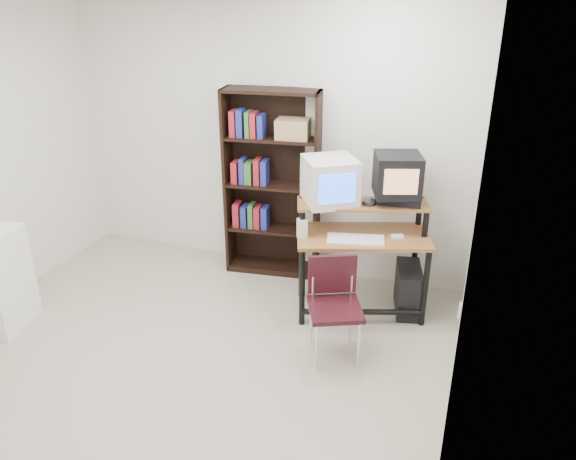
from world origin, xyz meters
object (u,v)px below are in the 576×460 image
(crt_tv, at_px, (397,175))
(pc_tower, at_px, (408,289))
(computer_desk, at_px, (362,240))
(school_chair, at_px, (334,298))
(crt_monitor, at_px, (330,181))
(bookshelf, at_px, (273,182))

(crt_tv, height_order, pc_tower, crt_tv)
(computer_desk, height_order, crt_tv, crt_tv)
(computer_desk, distance_m, school_chair, 0.72)
(crt_tv, height_order, school_chair, crt_tv)
(crt_tv, relative_size, pc_tower, 1.04)
(crt_monitor, xyz_separation_m, pc_tower, (0.72, 0.10, -0.95))
(crt_tv, distance_m, bookshelf, 1.29)
(pc_tower, relative_size, bookshelf, 0.25)
(bookshelf, bearing_deg, crt_tv, -20.34)
(crt_tv, bearing_deg, crt_monitor, 179.16)
(computer_desk, relative_size, crt_tv, 2.64)
(crt_monitor, height_order, school_chair, crt_monitor)
(computer_desk, height_order, crt_monitor, crt_monitor)
(computer_desk, height_order, bookshelf, bookshelf)
(crt_monitor, bearing_deg, computer_desk, -37.76)
(computer_desk, height_order, school_chair, computer_desk)
(crt_monitor, bearing_deg, school_chair, -103.38)
(pc_tower, height_order, bookshelf, bookshelf)
(pc_tower, bearing_deg, crt_tv, 144.11)
(crt_monitor, bearing_deg, bookshelf, 113.99)
(computer_desk, bearing_deg, bookshelf, 135.52)
(crt_monitor, distance_m, pc_tower, 1.20)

